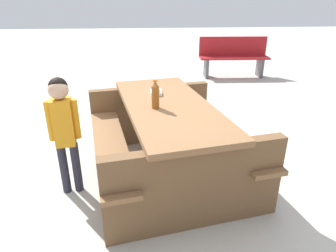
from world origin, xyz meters
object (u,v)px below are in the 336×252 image
(picnic_table, at_px, (168,134))
(child_in_coat, at_px, (63,123))
(park_bench_near, at_px, (233,56))
(hotdog_tray, at_px, (156,91))
(soda_bottle, at_px, (155,95))

(picnic_table, bearing_deg, child_in_coat, 103.71)
(picnic_table, distance_m, park_bench_near, 4.27)
(picnic_table, height_order, hotdog_tray, hotdog_tray)
(soda_bottle, bearing_deg, hotdog_tray, -3.42)
(park_bench_near, bearing_deg, picnic_table, 155.34)
(soda_bottle, relative_size, park_bench_near, 0.17)
(soda_bottle, xyz_separation_m, child_in_coat, (-0.12, 0.79, -0.18))
(soda_bottle, height_order, park_bench_near, soda_bottle)
(picnic_table, xyz_separation_m, soda_bottle, (-0.10, 0.12, 0.43))
(hotdog_tray, bearing_deg, child_in_coat, 123.59)
(hotdog_tray, height_order, child_in_coat, child_in_coat)
(picnic_table, bearing_deg, soda_bottle, 130.33)
(soda_bottle, distance_m, child_in_coat, 0.82)
(child_in_coat, height_order, park_bench_near, child_in_coat)
(picnic_table, bearing_deg, hotdog_tray, 16.57)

